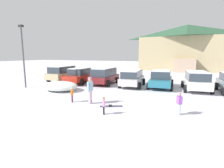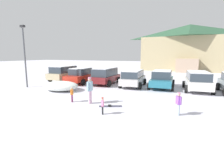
{
  "view_description": "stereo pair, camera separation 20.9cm",
  "coord_description": "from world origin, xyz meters",
  "views": [
    {
      "loc": [
        3.66,
        -4.96,
        3.02
      ],
      "look_at": [
        -1.1,
        6.17,
        1.01
      ],
      "focal_mm": 28.0,
      "sensor_mm": 36.0,
      "label": 1
    },
    {
      "loc": [
        3.86,
        -4.88,
        3.02
      ],
      "look_at": [
        -1.1,
        6.17,
        1.01
      ],
      "focal_mm": 28.0,
      "sensor_mm": 36.0,
      "label": 2
    }
  ],
  "objects": [
    {
      "name": "ground",
      "position": [
        0.0,
        0.0,
        0.0
      ],
      "size": [
        160.0,
        160.0,
        0.0
      ],
      "primitive_type": "plane",
      "color": "silver"
    },
    {
      "name": "ski_lodge",
      "position": [
        3.32,
        33.48,
        4.51
      ],
      "size": [
        17.64,
        11.14,
        8.91
      ],
      "color": "tan",
      "rests_on": "ground"
    },
    {
      "name": "parked_beige_suv",
      "position": [
        -9.78,
        11.6,
        0.94
      ],
      "size": [
        2.39,
        4.3,
        1.75
      ],
      "color": "tan",
      "rests_on": "ground"
    },
    {
      "name": "parked_red_sedan",
      "position": [
        -6.96,
        11.09,
        0.83
      ],
      "size": [
        2.39,
        4.86,
        1.64
      ],
      "color": "red",
      "rests_on": "ground"
    },
    {
      "name": "parked_maroon_van",
      "position": [
        -4.17,
        11.32,
        0.92
      ],
      "size": [
        2.28,
        4.19,
        1.71
      ],
      "color": "maroon",
      "rests_on": "ground"
    },
    {
      "name": "parked_silver_wagon",
      "position": [
        -1.12,
        11.23,
        0.86
      ],
      "size": [
        2.33,
        4.37,
        1.59
      ],
      "color": "beige",
      "rests_on": "ground"
    },
    {
      "name": "parked_teal_hatchback",
      "position": [
        1.54,
        11.59,
        0.83
      ],
      "size": [
        2.4,
        4.33,
        1.64
      ],
      "color": "#246B82",
      "rests_on": "ground"
    },
    {
      "name": "parked_white_suv",
      "position": [
        4.51,
        11.45,
        0.89
      ],
      "size": [
        2.5,
        4.22,
        1.66
      ],
      "color": "white",
      "rests_on": "ground"
    },
    {
      "name": "skier_child_in_orange_jacket",
      "position": [
        -3.03,
        4.12,
        0.56
      ],
      "size": [
        0.23,
        0.34,
        0.99
      ],
      "color": "#742D54",
      "rests_on": "ground"
    },
    {
      "name": "skier_child_in_pink_snowsuit",
      "position": [
        -0.12,
        2.8,
        0.5
      ],
      "size": [
        0.22,
        0.29,
        0.89
      ],
      "color": "black",
      "rests_on": "ground"
    },
    {
      "name": "skier_adult_in_blue_parka",
      "position": [
        -1.78,
        4.3,
        0.94
      ],
      "size": [
        0.29,
        0.62,
        1.67
      ],
      "color": "silver",
      "rests_on": "ground"
    },
    {
      "name": "skier_child_in_purple_jacket",
      "position": [
        3.43,
        4.26,
        0.66
      ],
      "size": [
        0.29,
        0.37,
        1.16
      ],
      "color": "#A5B9D4",
      "rests_on": "ground"
    },
    {
      "name": "pair_of_skis",
      "position": [
        -0.33,
        4.22,
        0.02
      ],
      "size": [
        1.35,
        0.85,
        0.08
      ],
      "color": "#1B1A31",
      "rests_on": "ground"
    },
    {
      "name": "lamp_post",
      "position": [
        -10.21,
        6.74,
        3.19
      ],
      "size": [
        0.44,
        0.24,
        5.68
      ],
      "color": "#515459",
      "rests_on": "ground"
    },
    {
      "name": "plowed_snow_pile",
      "position": [
        -6.24,
        6.81,
        0.39
      ],
      "size": [
        3.16,
        2.53,
        0.79
      ],
      "primitive_type": "ellipsoid",
      "color": "white",
      "rests_on": "ground"
    }
  ]
}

